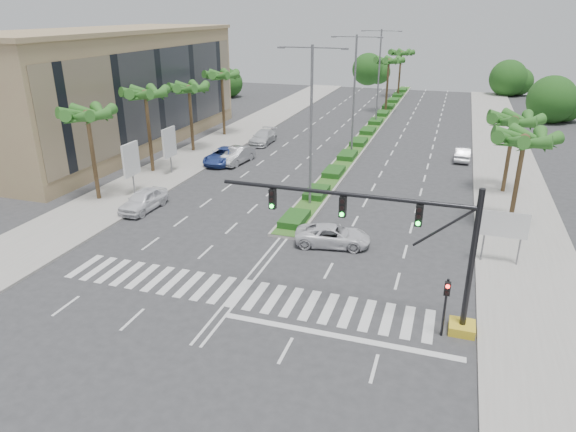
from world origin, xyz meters
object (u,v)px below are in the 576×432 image
object	(u,v)px
car_parked_a	(143,200)
car_right	(463,154)
car_parked_d	(263,137)
car_parked_b	(237,155)
car_crossing	(333,236)
car_parked_c	(224,156)

from	to	relation	value
car_parked_a	car_right	bearing A→B (deg)	45.89
car_parked_d	car_parked_b	bearing A→B (deg)	-88.25
car_parked_b	car_crossing	xyz separation A→B (m)	(13.58, -15.71, -0.12)
car_parked_a	car_crossing	bearing A→B (deg)	-4.40
car_parked_a	car_right	world-z (taller)	car_parked_a
car_parked_c	car_parked_d	bearing A→B (deg)	86.01
car_parked_d	car_parked_c	bearing A→B (deg)	-96.55
car_parked_c	car_crossing	distance (m)	21.33
car_parked_c	car_parked_d	distance (m)	8.79
car_parked_a	car_crossing	xyz separation A→B (m)	(15.19, -1.68, -0.12)
car_parked_c	car_right	xyz separation A→B (m)	(22.59, 8.49, -0.06)
car_parked_c	car_right	size ratio (longest dim) A/B	1.29
car_parked_b	car_parked_d	world-z (taller)	car_parked_b
car_parked_a	car_parked_b	size ratio (longest dim) A/B	0.96
car_parked_d	car_right	bearing A→B (deg)	-1.46
car_parked_d	car_right	size ratio (longest dim) A/B	1.22
car_parked_a	car_parked_c	bearing A→B (deg)	90.43
car_parked_b	car_parked_d	size ratio (longest dim) A/B	0.95
car_parked_b	car_parked_d	distance (m)	8.37
car_right	car_crossing	bearing A→B (deg)	73.91
car_parked_a	car_parked_d	bearing A→B (deg)	88.76
car_parked_c	car_crossing	xyz separation A→B (m)	(14.83, -15.33, -0.08)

